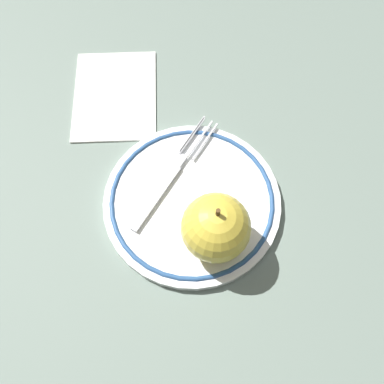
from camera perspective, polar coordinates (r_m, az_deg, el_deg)
ground_plane at (r=0.55m, az=-1.20°, el=-0.48°), size 2.00×2.00×0.00m
plate at (r=0.54m, az=-0.00°, el=-1.23°), size 0.22×0.22×0.01m
apple_red_whole at (r=0.48m, az=3.19°, el=-4.77°), size 0.08×0.08×0.09m
fork at (r=0.55m, az=-2.80°, el=2.33°), size 0.18×0.09×0.00m
napkin_folded at (r=0.65m, az=-10.24°, el=12.70°), size 0.18×0.14×0.01m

